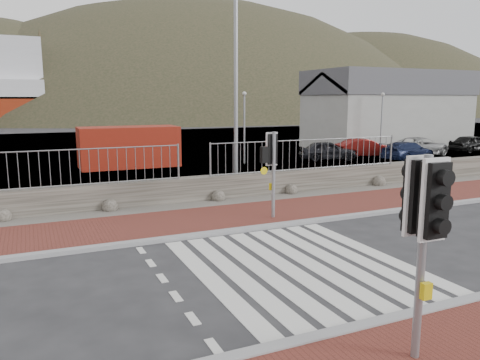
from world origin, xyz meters
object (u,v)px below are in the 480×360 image
car_b (364,148)px  car_e (472,143)px  car_a (328,151)px  car_d (419,147)px  traffic_signal_far (273,157)px  traffic_signal_near (424,216)px  car_c (408,151)px  streetlight (239,63)px  shipping_container (129,147)px

car_b → car_e: bearing=-80.7°
car_a → car_d: 6.70m
car_a → car_d: (6.65, -0.75, 0.04)m
traffic_signal_far → car_d: bearing=-150.5°
traffic_signal_far → car_d: size_ratio=0.60×
traffic_signal_near → car_c: 23.72m
car_b → car_c: (1.52, -2.19, -0.04)m
streetlight → car_c: 15.14m
car_a → car_b: bearing=-68.0°
traffic_signal_far → shipping_container: bearing=-85.7°
car_c → car_b: bearing=22.6°
streetlight → car_a: (9.08, 7.03, -4.44)m
traffic_signal_far → car_b: 17.30m
shipping_container → car_c: 16.63m
shipping_container → car_a: (11.63, -2.14, -0.52)m
traffic_signal_far → streetlight: (0.81, 4.27, 3.06)m
traffic_signal_near → car_c: (16.29, 17.18, -1.57)m
streetlight → car_d: (15.74, 6.28, -4.40)m
car_c → shipping_container: bearing=63.3°
car_b → car_a: bearing=106.6°
car_a → car_d: car_d is taller
car_b → car_d: size_ratio=0.81×
traffic_signal_far → car_a: (9.90, 11.30, -1.38)m
car_e → traffic_signal_near: bearing=127.9°
traffic_signal_far → car_b: (12.85, 11.49, -1.37)m
streetlight → traffic_signal_far: bearing=-99.5°
car_b → car_c: bearing=-132.2°
car_a → car_c: size_ratio=0.88×
streetlight → car_c: streetlight is taller
car_c → car_d: size_ratio=0.87×
traffic_signal_near → car_d: traffic_signal_near is taller
traffic_signal_far → shipping_container: 13.58m
shipping_container → car_a: shipping_container is taller
traffic_signal_near → car_e: traffic_signal_near is taller
traffic_signal_near → car_c: size_ratio=0.76×
car_b → car_d: bearing=-91.5°
shipping_container → car_b: bearing=-7.6°
shipping_container → car_a: 11.83m
traffic_signal_near → car_e: (23.81, 18.81, -1.54)m
traffic_signal_far → car_e: size_ratio=0.78×
traffic_signal_near → car_a: size_ratio=0.86×
car_b → car_c: 2.67m
traffic_signal_far → car_d: traffic_signal_far is taller
traffic_signal_near → shipping_container: traffic_signal_near is taller
shipping_container → car_e: (23.62, -2.50, -0.51)m
traffic_signal_far → car_a: 15.09m
car_e → traffic_signal_far: bearing=116.2°
traffic_signal_near → car_e: bearing=40.1°
car_a → traffic_signal_far: bearing=157.1°
traffic_signal_near → car_b: traffic_signal_near is taller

